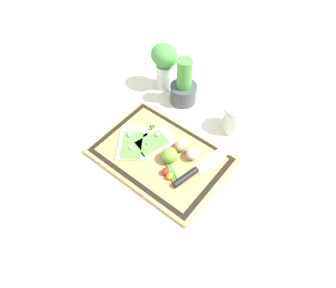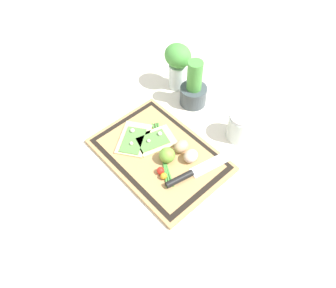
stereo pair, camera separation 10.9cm
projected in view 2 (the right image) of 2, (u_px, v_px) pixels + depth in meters
ground_plane at (160, 156)px, 1.17m from camera, size 6.00×6.00×0.00m
cutting_board at (160, 155)px, 1.16m from camera, size 0.46×0.32×0.02m
pizza_slice_near at (134, 139)px, 1.18m from camera, size 0.17×0.18×0.02m
pizza_slice_far at (155, 140)px, 1.18m from camera, size 0.14×0.16×0.02m
knife at (190, 174)px, 1.09m from camera, size 0.09×0.27×0.02m
egg_brown at (181, 146)px, 1.14m from camera, size 0.04×0.05×0.04m
egg_pink at (191, 156)px, 1.12m from camera, size 0.04×0.05×0.04m
lime at (167, 155)px, 1.11m from camera, size 0.06×0.06×0.06m
cherry_tomato_red at (160, 171)px, 1.09m from camera, size 0.03×0.03×0.03m
cherry_tomato_yellow at (164, 176)px, 1.08m from camera, size 0.02×0.02×0.02m
scallion_bunch at (162, 153)px, 1.15m from camera, size 0.26×0.17×0.01m
herb_pot at (194, 89)px, 1.28m from camera, size 0.11×0.11×0.20m
sauce_jar at (240, 128)px, 1.19m from camera, size 0.09×0.09×0.11m
herb_glass at (178, 63)px, 1.30m from camera, size 0.11×0.10×0.20m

